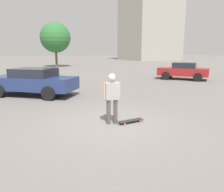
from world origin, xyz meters
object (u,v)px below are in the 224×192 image
(person, at_px, (112,94))
(car_parked_far, at_px, (183,71))
(skateboard, at_px, (131,121))
(car_parked_near, at_px, (33,81))

(person, bearing_deg, car_parked_far, 48.86)
(skateboard, xyz_separation_m, car_parked_near, (-6.49, -2.20, 0.73))
(person, relative_size, car_parked_near, 0.36)
(skateboard, relative_size, car_parked_near, 0.20)
(person, xyz_separation_m, car_parked_far, (-7.55, 10.98, -0.26))
(skateboard, distance_m, car_parked_far, 12.97)
(car_parked_far, bearing_deg, skateboard, 90.20)
(car_parked_near, bearing_deg, car_parked_far, -132.17)
(person, relative_size, car_parked_far, 0.39)
(skateboard, xyz_separation_m, car_parked_far, (-7.77, 10.36, 0.71))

